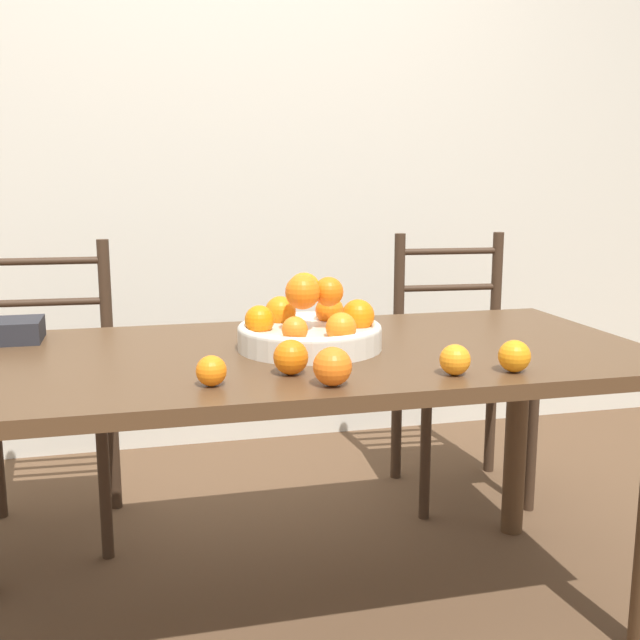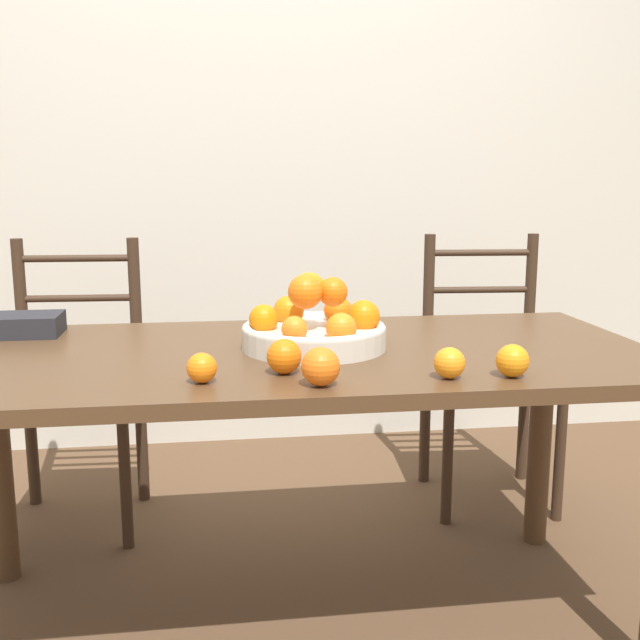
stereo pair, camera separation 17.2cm
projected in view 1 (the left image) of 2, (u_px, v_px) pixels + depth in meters
name	position (u px, v px, depth m)	size (l,w,h in m)	color
ground_plane	(292.00, 621.00, 1.95)	(12.00, 12.00, 0.00)	brown
wall_back	(219.00, 138.00, 3.08)	(8.00, 0.06, 2.60)	beige
dining_table	(291.00, 388.00, 1.83)	(1.76, 0.82, 0.72)	#4C331E
fruit_bowl	(310.00, 327.00, 1.83)	(0.35, 0.35, 0.19)	beige
orange_loose_0	(455.00, 360.00, 1.59)	(0.07, 0.07, 0.07)	orange
orange_loose_1	(211.00, 371.00, 1.50)	(0.06, 0.06, 0.06)	orange
orange_loose_2	(514.00, 356.00, 1.61)	(0.07, 0.07, 0.07)	orange
orange_loose_3	(291.00, 357.00, 1.59)	(0.08, 0.08, 0.08)	orange
orange_loose_4	(332.00, 366.00, 1.50)	(0.08, 0.08, 0.08)	orange
chair_left	(45.00, 395.00, 2.37)	(0.44, 0.42, 0.94)	#382619
chair_right	(459.00, 368.00, 2.71)	(0.45, 0.43, 0.94)	#382619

